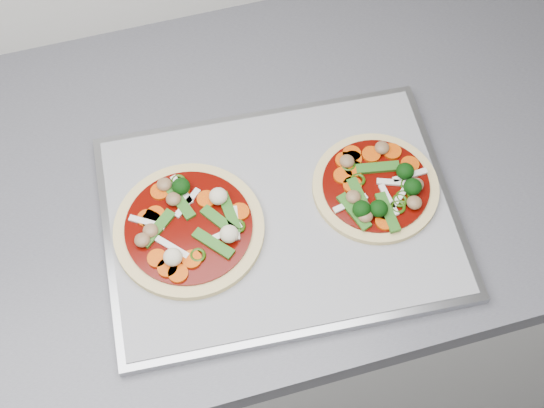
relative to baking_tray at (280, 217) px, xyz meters
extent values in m
cube|color=silver|center=(0.45, 0.08, -0.48)|extent=(3.60, 0.60, 0.86)
cube|color=#9A9BA0|center=(0.00, 0.00, 0.00)|extent=(0.48, 0.37, 0.01)
cube|color=#949499|center=(0.00, 0.00, 0.01)|extent=(0.46, 0.35, 0.00)
cylinder|color=#F0D587|center=(-0.12, 0.01, 0.01)|extent=(0.23, 0.23, 0.01)
cylinder|color=#5E0203|center=(-0.12, 0.01, 0.02)|extent=(0.19, 0.19, 0.00)
cube|color=white|center=(-0.17, 0.02, 0.03)|extent=(0.04, 0.03, 0.00)
cube|color=white|center=(-0.11, 0.04, 0.03)|extent=(0.04, 0.04, 0.00)
cube|color=white|center=(-0.14, -0.02, 0.03)|extent=(0.04, 0.04, 0.00)
ellipsoid|color=beige|center=(-0.07, 0.03, 0.03)|extent=(0.03, 0.03, 0.02)
cylinder|color=orange|center=(-0.17, -0.03, 0.03)|extent=(0.03, 0.03, 0.00)
cube|color=#2E6F1C|center=(-0.08, 0.00, 0.03)|extent=(0.04, 0.06, 0.00)
cylinder|color=orange|center=(-0.14, -0.05, 0.03)|extent=(0.03, 0.03, 0.00)
cylinder|color=orange|center=(-0.05, 0.01, 0.03)|extent=(0.03, 0.03, 0.00)
torus|color=#234409|center=(-0.12, -0.04, 0.03)|extent=(0.03, 0.03, 0.00)
cylinder|color=orange|center=(-0.16, 0.03, 0.03)|extent=(0.03, 0.03, 0.00)
cube|color=#2E6F1C|center=(-0.06, 0.01, 0.03)|extent=(0.02, 0.06, 0.00)
cylinder|color=orange|center=(-0.12, 0.06, 0.03)|extent=(0.04, 0.04, 0.00)
cylinder|color=orange|center=(-0.14, 0.07, 0.03)|extent=(0.03, 0.03, 0.00)
ellipsoid|color=olive|center=(-0.14, 0.07, 0.03)|extent=(0.03, 0.03, 0.01)
cylinder|color=orange|center=(-0.12, -0.04, 0.03)|extent=(0.03, 0.03, 0.00)
cube|color=white|center=(-0.06, -0.01, 0.03)|extent=(0.02, 0.05, 0.00)
ellipsoid|color=olive|center=(-0.18, 0.00, 0.03)|extent=(0.03, 0.03, 0.01)
cube|color=#2E6F1C|center=(-0.12, 0.04, 0.03)|extent=(0.03, 0.06, 0.00)
ellipsoid|color=beige|center=(-0.07, -0.02, 0.03)|extent=(0.03, 0.03, 0.02)
cube|color=#2E6F1C|center=(-0.09, -0.03, 0.03)|extent=(0.05, 0.05, 0.00)
cylinder|color=orange|center=(-0.16, 0.03, 0.03)|extent=(0.03, 0.03, 0.00)
ellipsoid|color=olive|center=(-0.17, 0.01, 0.03)|extent=(0.02, 0.02, 0.01)
torus|color=#234409|center=(-0.12, 0.07, 0.03)|extent=(0.03, 0.03, 0.00)
ellipsoid|color=olive|center=(-0.13, 0.05, 0.03)|extent=(0.03, 0.03, 0.01)
cylinder|color=orange|center=(-0.09, 0.04, 0.03)|extent=(0.03, 0.03, 0.00)
cube|color=#2E6F1C|center=(-0.16, 0.01, 0.03)|extent=(0.05, 0.05, 0.00)
cube|color=white|center=(-0.08, -0.02, 0.03)|extent=(0.05, 0.02, 0.00)
cylinder|color=orange|center=(-0.17, 0.03, 0.03)|extent=(0.03, 0.03, 0.00)
ellipsoid|color=beige|center=(-0.15, -0.04, 0.03)|extent=(0.03, 0.03, 0.02)
ellipsoid|color=#0A3509|center=(-0.12, 0.06, 0.03)|extent=(0.03, 0.03, 0.02)
torus|color=#234409|center=(-0.06, -0.01, 0.03)|extent=(0.03, 0.03, 0.00)
cube|color=white|center=(-0.12, 0.06, 0.03)|extent=(0.02, 0.05, 0.00)
cylinder|color=orange|center=(-0.16, -0.04, 0.03)|extent=(0.03, 0.03, 0.00)
cylinder|color=#F0D587|center=(0.13, 0.00, 0.01)|extent=(0.22, 0.22, 0.01)
cylinder|color=#5E0203|center=(0.13, 0.00, 0.02)|extent=(0.18, 0.18, 0.00)
torus|color=#234409|center=(0.16, -0.03, 0.02)|extent=(0.02, 0.02, 0.00)
ellipsoid|color=olive|center=(0.18, -0.02, 0.03)|extent=(0.02, 0.02, 0.01)
cylinder|color=orange|center=(0.17, 0.04, 0.02)|extent=(0.03, 0.03, 0.00)
cube|color=white|center=(0.16, -0.02, 0.02)|extent=(0.04, 0.04, 0.00)
torus|color=#234409|center=(0.11, 0.01, 0.02)|extent=(0.02, 0.02, 0.00)
torus|color=#234409|center=(0.15, -0.03, 0.02)|extent=(0.03, 0.03, 0.00)
ellipsoid|color=olive|center=(0.10, -0.01, 0.03)|extent=(0.03, 0.03, 0.01)
torus|color=#234409|center=(0.11, 0.04, 0.02)|extent=(0.03, 0.03, 0.00)
cylinder|color=orange|center=(0.12, 0.05, 0.02)|extent=(0.03, 0.03, 0.00)
cylinder|color=orange|center=(0.11, 0.05, 0.02)|extent=(0.04, 0.04, 0.00)
ellipsoid|color=olive|center=(0.10, 0.04, 0.03)|extent=(0.03, 0.03, 0.01)
ellipsoid|color=#0A3509|center=(0.12, -0.04, 0.03)|extent=(0.03, 0.03, 0.02)
cylinder|color=orange|center=(0.11, 0.03, 0.02)|extent=(0.03, 0.03, 0.00)
ellipsoid|color=olive|center=(0.16, 0.05, 0.03)|extent=(0.02, 0.02, 0.01)
torus|color=#234409|center=(0.15, -0.04, 0.02)|extent=(0.02, 0.02, 0.00)
ellipsoid|color=#0A3509|center=(0.10, -0.03, 0.03)|extent=(0.03, 0.03, 0.02)
cube|color=#2E6F1C|center=(0.10, -0.01, 0.02)|extent=(0.02, 0.06, 0.00)
cylinder|color=orange|center=(0.12, -0.05, 0.02)|extent=(0.03, 0.03, 0.00)
cube|color=white|center=(0.18, 0.00, 0.02)|extent=(0.05, 0.01, 0.00)
cube|color=#2E6F1C|center=(0.09, -0.03, 0.02)|extent=(0.03, 0.06, 0.00)
cylinder|color=orange|center=(0.14, 0.05, 0.02)|extent=(0.03, 0.03, 0.00)
ellipsoid|color=olive|center=(0.10, -0.04, 0.03)|extent=(0.03, 0.03, 0.01)
ellipsoid|color=#0A3509|center=(0.17, 0.01, 0.03)|extent=(0.03, 0.03, 0.02)
cylinder|color=orange|center=(0.10, 0.01, 0.02)|extent=(0.03, 0.03, 0.00)
cylinder|color=orange|center=(0.13, -0.04, 0.02)|extent=(0.03, 0.03, 0.00)
cylinder|color=orange|center=(0.09, 0.03, 0.02)|extent=(0.03, 0.03, 0.00)
ellipsoid|color=olive|center=(0.10, -0.03, 0.03)|extent=(0.03, 0.03, 0.01)
ellipsoid|color=#0A3509|center=(0.17, -0.02, 0.03)|extent=(0.03, 0.03, 0.02)
ellipsoid|color=olive|center=(0.17, -0.04, 0.03)|extent=(0.02, 0.02, 0.01)
cube|color=white|center=(0.09, -0.02, 0.02)|extent=(0.05, 0.02, 0.00)
cube|color=white|center=(0.16, 0.00, 0.02)|extent=(0.05, 0.02, 0.00)
cylinder|color=orange|center=(0.10, 0.05, 0.02)|extent=(0.03, 0.03, 0.00)
cube|color=#2E6F1C|center=(0.13, -0.04, 0.02)|extent=(0.02, 0.06, 0.00)
cube|color=#2E6F1C|center=(0.14, 0.02, 0.02)|extent=(0.06, 0.02, 0.00)
cube|color=white|center=(0.14, -0.03, 0.02)|extent=(0.01, 0.05, 0.00)
cylinder|color=orange|center=(0.18, 0.02, 0.02)|extent=(0.03, 0.03, 0.00)
torus|color=#234409|center=(0.17, -0.01, 0.02)|extent=(0.03, 0.03, 0.00)
camera|label=1|loc=(-0.14, -0.45, 0.87)|focal=50.00mm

